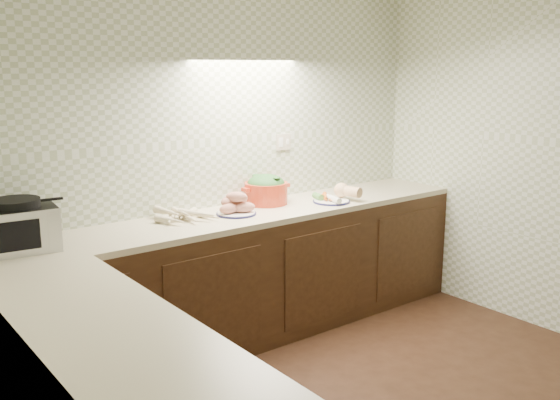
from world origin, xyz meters
TOP-DOWN VIEW (x-y plane):
  - room at (0.00, 0.00)m, footprint 3.60×3.60m
  - counter at (-0.68, 0.68)m, footprint 3.60×3.60m
  - toaster_oven at (-1.48, 1.54)m, footprint 0.43×0.35m
  - parsnip_pile at (-0.45, 1.53)m, footprint 0.45×0.30m
  - sweet_potato_plate at (-0.08, 1.51)m, footprint 0.28×0.27m
  - onion_bowl at (-0.02, 1.62)m, footprint 0.13×0.13m
  - dutch_oven at (0.28, 1.65)m, footprint 0.39×0.33m
  - veg_plate at (0.75, 1.41)m, footprint 0.33×0.30m

SIDE VIEW (x-z plane):
  - counter at x=-0.68m, z-range 0.00..0.90m
  - onion_bowl at x=-0.02m, z-range 0.89..0.98m
  - parsnip_pile at x=-0.45m, z-range 0.90..0.98m
  - veg_plate at x=0.75m, z-range 0.88..1.01m
  - sweet_potato_plate at x=-0.08m, z-range 0.88..1.04m
  - dutch_oven at x=0.28m, z-range 0.90..1.12m
  - toaster_oven at x=-1.48m, z-range 0.89..1.18m
  - room at x=0.00m, z-range 0.33..2.93m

